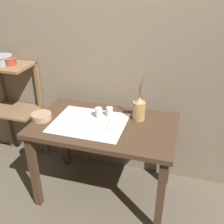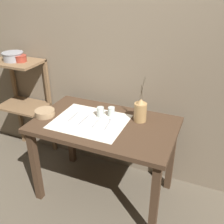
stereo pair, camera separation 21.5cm
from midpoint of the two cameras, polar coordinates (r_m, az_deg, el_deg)
The scene contains 15 objects.
ground_plane at distance 2.71m, azimuth 0.93°, elevation -16.98°, with size 12.00×12.00×0.00m, color brown.
stone_wall_back at distance 2.48m, azimuth 5.37°, elevation 11.05°, with size 7.00×0.06×2.40m.
wooden_table at distance 2.29m, azimuth 1.06°, elevation -4.86°, with size 1.22×0.74×0.78m.
wooden_shelf_unit at distance 2.98m, azimuth -16.76°, elevation 4.51°, with size 0.51×0.35×1.13m.
linen_cloth at distance 2.25m, azimuth -2.10°, elevation -2.12°, with size 0.61×0.50×0.00m.
pitcher_with_flowers at distance 2.25m, azimuth 8.92°, elevation 0.20°, with size 0.11×0.11×0.41m.
wooden_bowl at distance 2.39m, azimuth -11.95°, elevation -0.23°, with size 0.17×0.17×0.05m.
glass_tumbler_near at distance 2.31m, azimuth 0.13°, elevation -0.05°, with size 0.06×0.06×0.09m.
glass_tumbler_far at distance 2.32m, azimuth 2.52°, elevation -0.00°, with size 0.06×0.06×0.08m.
fork_outer at distance 2.33m, azimuth -5.90°, elevation -1.11°, with size 0.02×0.18×0.00m.
knife_center at distance 2.27m, azimuth -3.48°, elevation -1.79°, with size 0.02×0.18×0.00m.
fork_inner at distance 2.23m, azimuth -0.69°, elevation -2.38°, with size 0.02×0.18×0.00m.
spoon_inner at distance 2.24m, azimuth 2.22°, elevation -2.19°, with size 0.04×0.19×0.02m.
metal_pot_large at distance 2.85m, azimuth -18.73°, elevation 11.42°, with size 0.21×0.21×0.09m.
metal_pot_small at distance 2.79m, azimuth -17.19°, elevation 11.10°, with size 0.12×0.12×0.06m.
Camera 2 is at (0.81, -1.76, 1.90)m, focal length 42.00 mm.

